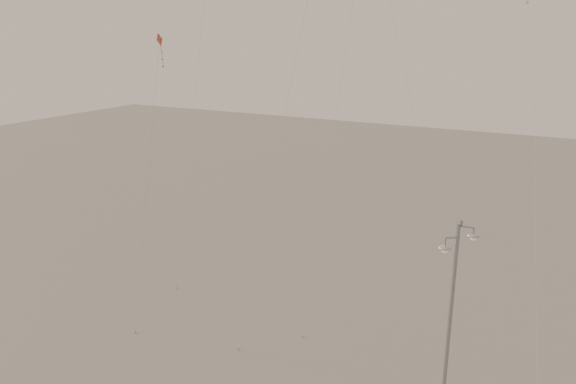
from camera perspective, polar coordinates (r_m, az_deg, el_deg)
The scene contains 3 objects.
street_lamp at distance 27.32m, azimuth 14.21°, elevation -11.30°, with size 1.48×0.93×9.47m.
kite_3 at distance 36.87m, azimuth -11.77°, elevation 7.69°, with size 1.09×4.47×16.27m.
kite_4 at distance 37.10m, azimuth 21.00°, elevation 10.89°, with size 4.22×13.53×19.73m.
Camera 1 is at (13.64, -22.67, 16.92)m, focal length 40.00 mm.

